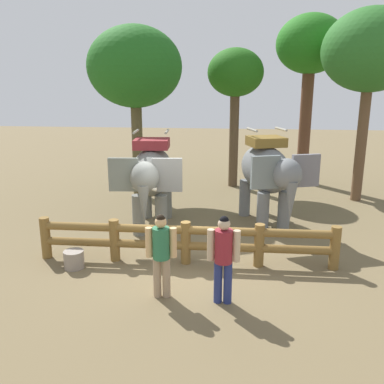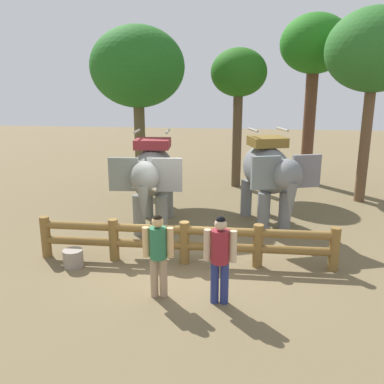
{
  "view_description": "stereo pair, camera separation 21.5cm",
  "coord_description": "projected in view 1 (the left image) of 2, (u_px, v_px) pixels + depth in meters",
  "views": [
    {
      "loc": [
        1.12,
        -9.45,
        4.27
      ],
      "look_at": [
        0.0,
        1.28,
        1.4
      ],
      "focal_mm": 38.82,
      "sensor_mm": 36.0,
      "label": 1
    },
    {
      "loc": [
        1.33,
        -9.42,
        4.27
      ],
      "look_at": [
        0.0,
        1.28,
        1.4
      ],
      "focal_mm": 38.82,
      "sensor_mm": 36.0,
      "label": 2
    }
  ],
  "objects": [
    {
      "name": "tree_far_right",
      "position": [
        371.0,
        52.0,
        14.15
      ],
      "size": [
        3.32,
        3.32,
        6.73
      ],
      "color": "brown",
      "rests_on": "ground"
    },
    {
      "name": "tree_deep_back",
      "position": [
        310.0,
        49.0,
        16.91
      ],
      "size": [
        2.8,
        2.8,
        6.96
      ],
      "color": "brown",
      "rests_on": "ground"
    },
    {
      "name": "elephant_center",
      "position": [
        268.0,
        172.0,
        12.41
      ],
      "size": [
        2.38,
        3.51,
        2.94
      ],
      "color": "slate",
      "rests_on": "ground"
    },
    {
      "name": "tree_back_center",
      "position": [
        135.0,
        68.0,
        14.95
      ],
      "size": [
        3.42,
        3.42,
        6.25
      ],
      "color": "brown",
      "rests_on": "ground"
    },
    {
      "name": "feed_bucket",
      "position": [
        74.0,
        259.0,
        9.79
      ],
      "size": [
        0.47,
        0.47,
        0.42
      ],
      "color": "gray",
      "rests_on": "ground"
    },
    {
      "name": "log_fence",
      "position": [
        186.0,
        240.0,
        9.96
      ],
      "size": [
        7.24,
        0.31,
        1.05
      ],
      "color": "brown",
      "rests_on": "ground"
    },
    {
      "name": "ground_plane",
      "position": [
        187.0,
        260.0,
        10.29
      ],
      "size": [
        60.0,
        60.0,
        0.0
      ],
      "primitive_type": "plane",
      "color": "brown"
    },
    {
      "name": "tourist_man_in_blue",
      "position": [
        161.0,
        250.0,
        8.27
      ],
      "size": [
        0.62,
        0.37,
        1.77
      ],
      "color": "tan",
      "rests_on": "ground"
    },
    {
      "name": "tourist_woman_in_black",
      "position": [
        223.0,
        254.0,
        8.04
      ],
      "size": [
        0.64,
        0.36,
        1.81
      ],
      "color": "navy",
      "rests_on": "ground"
    },
    {
      "name": "tree_far_left",
      "position": [
        235.0,
        76.0,
        16.47
      ],
      "size": [
        2.23,
        2.23,
        5.58
      ],
      "color": "brown",
      "rests_on": "ground"
    },
    {
      "name": "elephant_near_left",
      "position": [
        151.0,
        175.0,
        12.12
      ],
      "size": [
        1.94,
        3.41,
        2.91
      ],
      "color": "slate",
      "rests_on": "ground"
    }
  ]
}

